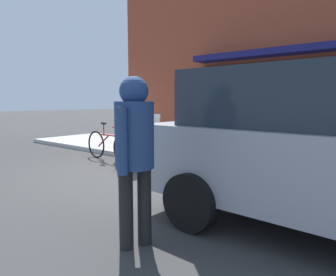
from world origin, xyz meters
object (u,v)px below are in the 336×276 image
pedestrian_walking (134,143)px  sandwich_board_sign (148,132)px  touring_motorcycle (148,142)px  parked_bicycle (109,145)px

pedestrian_walking → sandwich_board_sign: pedestrian_walking is taller
touring_motorcycle → sandwich_board_sign: size_ratio=2.23×
parked_bicycle → sandwich_board_sign: sandwich_board_sign is taller
parked_bicycle → sandwich_board_sign: size_ratio=1.81×
parked_bicycle → sandwich_board_sign: bearing=83.2°
touring_motorcycle → sandwich_board_sign: touring_motorcycle is taller
parked_bicycle → pedestrian_walking: pedestrian_walking is taller
sandwich_board_sign → parked_bicycle: bearing=-96.8°
pedestrian_walking → sandwich_board_sign: 5.33m
parked_bicycle → pedestrian_walking: bearing=-36.2°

